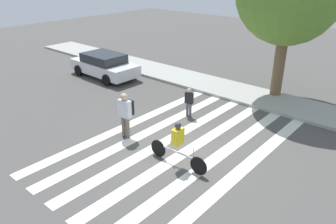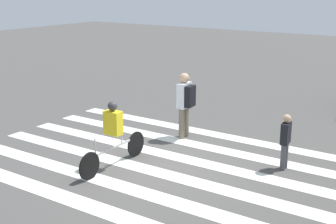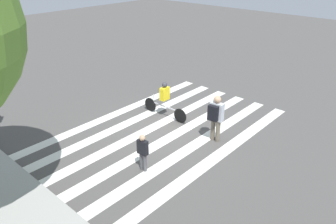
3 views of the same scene
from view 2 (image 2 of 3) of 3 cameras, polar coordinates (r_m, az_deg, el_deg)
ground_plane at (r=11.13m, az=0.23°, el=-6.46°), size 60.00×60.00×0.00m
crosswalk_stripes at (r=11.13m, az=0.23°, el=-6.45°), size 5.71×10.00×0.01m
pedestrian_adult_tall_backpack at (r=12.74m, az=2.12°, el=1.42°), size 0.53×0.45×1.82m
pedestrian_adult_blue_shirt at (r=10.98m, az=14.13°, el=-3.15°), size 0.38×0.20×1.31m
cyclist_far_lane at (r=10.79m, az=-6.68°, el=-2.43°), size 2.33×0.41×1.59m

